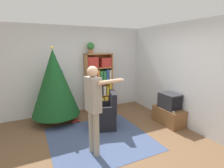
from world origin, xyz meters
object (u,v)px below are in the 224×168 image
object	(u,v)px
bookshelf	(99,83)
christmas_tree	(55,83)
armchair	(105,115)
standing_person	(94,103)
potted_plant	(91,47)
television	(170,101)

from	to	relation	value
bookshelf	christmas_tree	world-z (taller)	christmas_tree
armchair	standing_person	xyz separation A→B (m)	(-0.62, -0.90, 0.68)
armchair	potted_plant	bearing A→B (deg)	-166.82
bookshelf	potted_plant	bearing A→B (deg)	177.06
armchair	potted_plant	distance (m)	2.12
television	potted_plant	world-z (taller)	potted_plant
christmas_tree	armchair	size ratio (longest dim) A/B	2.19
christmas_tree	armchair	world-z (taller)	christmas_tree
christmas_tree	standing_person	size ratio (longest dim) A/B	1.20
standing_person	potted_plant	distance (m)	2.52
bookshelf	christmas_tree	distance (m)	1.46
potted_plant	christmas_tree	bearing A→B (deg)	-161.63
bookshelf	television	bearing A→B (deg)	-55.72
television	christmas_tree	distance (m)	3.04
television	standing_person	xyz separation A→B (m)	(-2.21, -0.37, 0.37)
christmas_tree	bookshelf	bearing A→B (deg)	14.82
bookshelf	armchair	size ratio (longest dim) A/B	1.95
bookshelf	potted_plant	world-z (taller)	potted_plant
armchair	television	bearing A→B (deg)	89.92
bookshelf	christmas_tree	xyz separation A→B (m)	(-1.40, -0.37, 0.20)
bookshelf	standing_person	distance (m)	2.40
bookshelf	television	distance (m)	2.21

